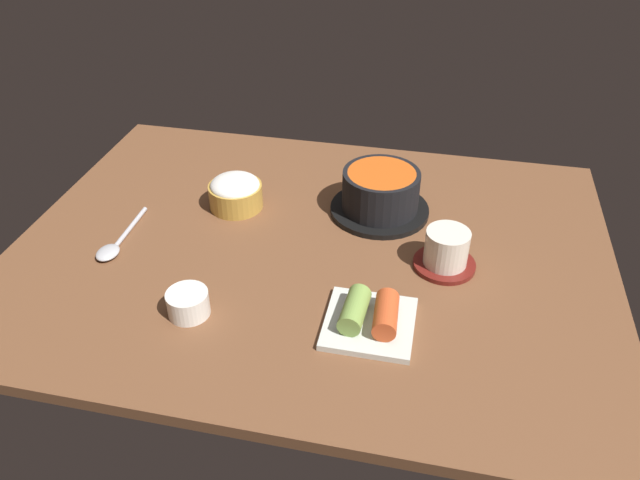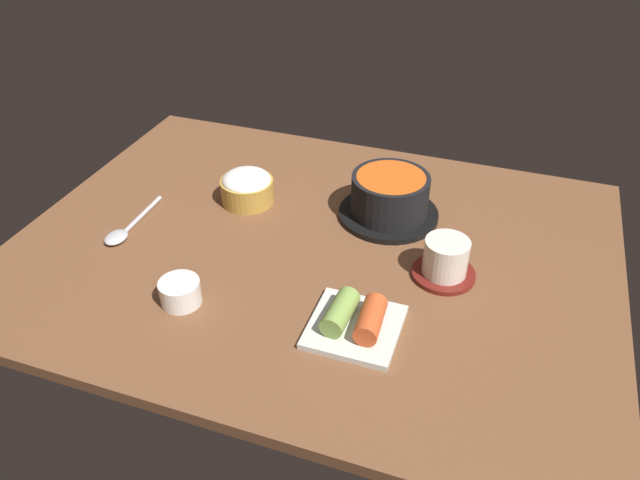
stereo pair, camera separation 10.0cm
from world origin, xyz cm
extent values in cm
cube|color=brown|center=(0.00, 0.00, 1.00)|extent=(100.00, 76.00, 2.00)
cylinder|color=black|center=(9.92, 12.95, 2.51)|extent=(18.00, 18.00, 1.03)
cylinder|color=black|center=(9.92, 12.95, 6.63)|extent=(13.82, 13.82, 7.22)
cylinder|color=#D15619|center=(9.92, 12.95, 9.94)|extent=(12.16, 12.16, 0.60)
cylinder|color=#B78C38|center=(-16.27, 9.25, 4.26)|extent=(9.83, 9.83, 4.52)
ellipsoid|color=white|center=(-16.27, 9.25, 6.52)|extent=(9.04, 9.04, 3.44)
cylinder|color=maroon|center=(22.33, -0.79, 2.40)|extent=(10.08, 10.08, 0.80)
cylinder|color=silver|center=(22.33, -0.79, 5.77)|extent=(7.03, 7.03, 5.93)
cylinder|color=#C6D18C|center=(22.33, -0.79, 8.43)|extent=(5.97, 5.97, 0.40)
cube|color=silver|center=(12.51, -17.09, 2.50)|extent=(12.77, 12.77, 1.00)
cylinder|color=#7A9E47|center=(10.27, -17.09, 4.71)|extent=(3.84, 7.84, 3.42)
cylinder|color=#C64C23|center=(14.74, -17.09, 4.71)|extent=(3.80, 7.83, 3.42)
cylinder|color=white|center=(-13.84, -19.95, 3.90)|extent=(6.20, 6.20, 3.81)
cylinder|color=#386B2D|center=(-13.84, -19.95, 5.51)|extent=(5.08, 5.08, 0.50)
cylinder|color=#B7B7BC|center=(-32.15, -2.72, 2.40)|extent=(1.00, 14.09, 0.80)
ellipsoid|color=#B7B7BC|center=(-32.25, -9.76, 2.72)|extent=(3.60, 4.68, 1.26)
camera|label=1|loc=(19.05, -81.29, 63.88)|focal=34.42mm
camera|label=2|loc=(28.69, -78.59, 63.88)|focal=34.42mm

